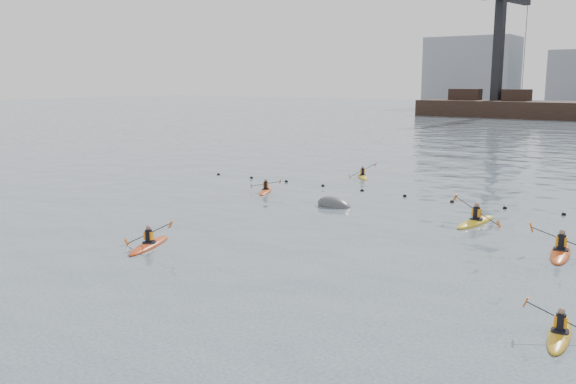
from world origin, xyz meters
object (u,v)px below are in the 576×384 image
kayaker_2 (266,190)px  mooring_buoy (335,206)px  kayaker_0 (149,244)px  kayaker_4 (561,251)px  kayaker_5 (362,176)px  kayaker_3 (476,221)px  kayaker_1 (560,333)px

kayaker_2 → mooring_buoy: 6.12m
kayaker_2 → mooring_buoy: bearing=-39.9°
kayaker_0 → kayaker_4: kayaker_0 is taller
kayaker_0 → kayaker_5: 21.98m
kayaker_4 → kayaker_5: size_ratio=1.37×
kayaker_0 → kayaker_4: bearing=11.1°
kayaker_0 → kayaker_3: (10.08, 12.20, 0.01)m
kayaker_5 → mooring_buoy: size_ratio=1.33×
mooring_buoy → kayaker_0: bearing=-101.0°
kayaker_2 → kayaker_3: 13.78m
kayaker_4 → kayaker_1: bearing=93.5°
kayaker_3 → kayaker_4: kayaker_3 is taller
mooring_buoy → kayaker_4: bearing=-13.6°
kayaker_2 → kayaker_1: bearing=-59.1°
kayaker_0 → kayaker_3: size_ratio=0.88×
kayaker_4 → kayaker_2: bearing=-21.1°
kayaker_1 → kayaker_0: bearing=174.2°
kayaker_2 → kayaker_4: 18.86m
kayaker_2 → kayaker_0: bearing=-100.1°
kayaker_0 → kayaker_4: (14.65, 8.70, 0.01)m
kayaker_1 → mooring_buoy: size_ratio=1.45×
kayaker_1 → kayaker_4: kayaker_4 is taller
kayaker_1 → mooring_buoy: bearing=134.4°
kayaker_3 → kayaker_1: bearing=-54.9°
kayaker_0 → mooring_buoy: 11.93m
kayaker_1 → kayaker_5: bearing=123.0°
kayaker_0 → kayaker_4: 17.04m
kayaker_2 → kayaker_5: (2.31, 8.71, 0.00)m
mooring_buoy → kayaker_3: bearing=3.6°
kayaker_2 → kayaker_3: bearing=-29.8°
kayaker_5 → kayaker_0: bearing=-121.7°
kayaker_4 → kayaker_5: bearing=-46.8°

